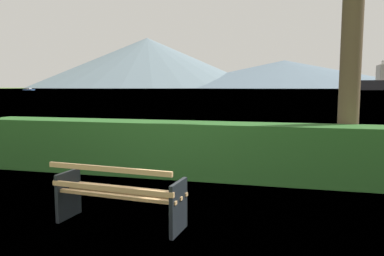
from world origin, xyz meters
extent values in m
plane|color=#567A38|center=(0.00, 0.00, 0.00)|extent=(1400.00, 1400.00, 0.00)
plane|color=#7A99A8|center=(0.00, 307.55, 0.00)|extent=(620.00, 620.00, 0.00)
cube|color=tan|center=(-0.02, -0.19, 0.45)|extent=(1.77, 0.23, 0.04)
cube|color=tan|center=(0.00, 0.00, 0.45)|extent=(1.77, 0.23, 0.04)
cube|color=tan|center=(0.02, 0.19, 0.45)|extent=(1.77, 0.23, 0.04)
cube|color=tan|center=(-0.02, -0.26, 0.57)|extent=(1.77, 0.21, 0.06)
cube|color=tan|center=(-0.03, -0.31, 0.84)|extent=(1.77, 0.21, 0.06)
cube|color=#1E2328|center=(-0.84, 0.06, 0.34)|extent=(0.10, 0.51, 0.68)
cube|color=#1E2328|center=(0.84, -0.10, 0.34)|extent=(0.10, 0.51, 0.68)
cube|color=#285B23|center=(0.00, 2.89, 0.57)|extent=(9.05, 0.87, 1.14)
cylinder|color=brown|center=(3.37, 3.46, 2.48)|extent=(0.41, 0.41, 4.96)
cube|color=#335693|center=(-128.17, 163.51, 0.35)|extent=(7.73, 4.41, 0.69)
cube|color=beige|center=(-128.17, 163.51, 1.05)|extent=(3.02, 2.28, 0.72)
cone|color=slate|center=(-216.54, 569.24, 40.28)|extent=(373.04, 373.04, 80.56)
cone|color=slate|center=(0.00, 600.42, 21.62)|extent=(409.09, 409.09, 43.25)
camera|label=1|loc=(2.12, -4.50, 1.87)|focal=34.63mm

